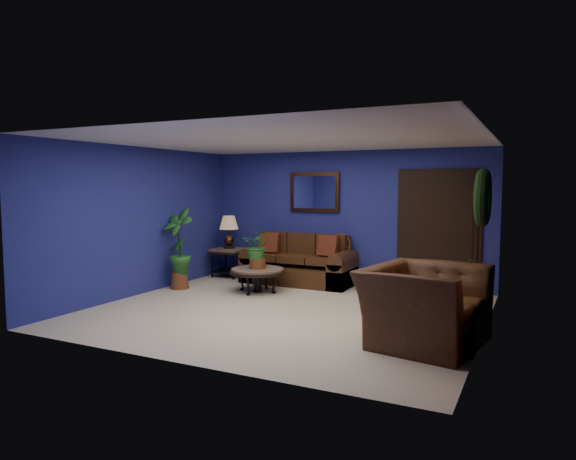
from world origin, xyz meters
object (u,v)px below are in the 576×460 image
at_px(sofa, 300,267).
at_px(armchair, 424,306).
at_px(side_chair, 339,257).
at_px(coffee_table, 258,272).
at_px(table_lamp, 229,228).
at_px(end_table, 229,255).

height_order(sofa, armchair, sofa).
bearing_deg(side_chair, coffee_table, -145.73).
bearing_deg(table_lamp, end_table, 0.00).
xyz_separation_m(coffee_table, armchair, (3.19, -1.69, 0.10)).
bearing_deg(coffee_table, table_lamp, 140.02).
height_order(table_lamp, side_chair, table_lamp).
height_order(side_chair, armchair, side_chair).
relative_size(coffee_table, end_table, 1.52).
distance_m(table_lamp, armchair, 5.26).
height_order(end_table, table_lamp, table_lamp).
relative_size(sofa, end_table, 3.30).
bearing_deg(coffee_table, end_table, 140.02).
height_order(coffee_table, end_table, end_table).
relative_size(sofa, side_chair, 2.15).
xyz_separation_m(end_table, table_lamp, (-0.00, 0.00, 0.55)).
bearing_deg(armchair, end_table, 68.51).
bearing_deg(end_table, side_chair, 1.70).
xyz_separation_m(coffee_table, side_chair, (1.09, 1.13, 0.19)).
bearing_deg(coffee_table, sofa, 74.21).
relative_size(table_lamp, armchair, 0.46).
xyz_separation_m(side_chair, armchair, (2.10, -2.82, -0.09)).
bearing_deg(table_lamp, side_chair, 1.70).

